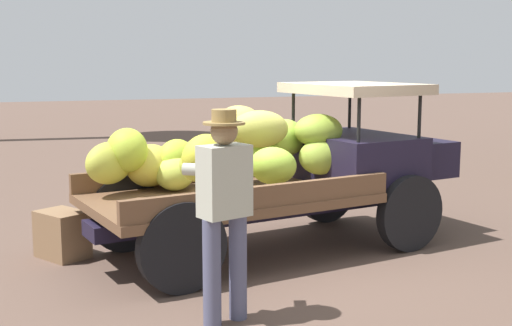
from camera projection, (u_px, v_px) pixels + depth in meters
name	position (u px, v px, depth m)	size (l,w,h in m)	color
ground_plane	(285.00, 256.00, 7.41)	(60.00, 60.00, 0.00)	brown
truck	(282.00, 165.00, 7.67)	(4.63, 2.40, 1.88)	black
farmer	(224.00, 203.00, 5.42)	(0.55, 0.51, 1.76)	#545674
wooden_crate	(62.00, 234.00, 7.34)	(0.54, 0.40, 0.52)	#876545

